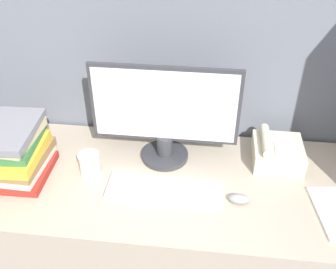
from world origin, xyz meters
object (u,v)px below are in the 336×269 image
object	(u,v)px
coffee_cup	(90,164)
book_stack	(14,151)
mouse	(239,199)
desk_telephone	(277,152)
keyboard	(164,191)
monitor	(165,115)

from	to	relation	value
coffee_cup	book_stack	bearing A→B (deg)	-175.07
mouse	desk_telephone	world-z (taller)	desk_telephone
coffee_cup	desk_telephone	xyz separation A→B (m)	(0.70, 0.16, -0.00)
coffee_cup	keyboard	bearing A→B (deg)	-13.08
monitor	desk_telephone	size ratio (longest dim) A/B	2.86
keyboard	mouse	size ratio (longest dim) A/B	5.70
book_stack	mouse	bearing A→B (deg)	-4.24
monitor	keyboard	distance (m)	0.28
book_stack	keyboard	bearing A→B (deg)	-4.48
desk_telephone	coffee_cup	bearing A→B (deg)	-166.97
coffee_cup	book_stack	xyz separation A→B (m)	(-0.27, -0.02, 0.06)
keyboard	coffee_cup	xyz separation A→B (m)	(-0.29, 0.07, 0.04)
book_stack	desk_telephone	distance (m)	0.99
desk_telephone	book_stack	bearing A→B (deg)	-169.19
mouse	book_stack	bearing A→B (deg)	175.76
mouse	desk_telephone	distance (m)	0.29
monitor	book_stack	world-z (taller)	monitor
keyboard	book_stack	world-z (taller)	book_stack
monitor	desk_telephone	xyz separation A→B (m)	(0.44, 0.02, -0.15)
keyboard	desk_telephone	size ratio (longest dim) A/B	2.12
desk_telephone	mouse	bearing A→B (deg)	-121.10
mouse	coffee_cup	size ratio (longest dim) A/B	0.77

